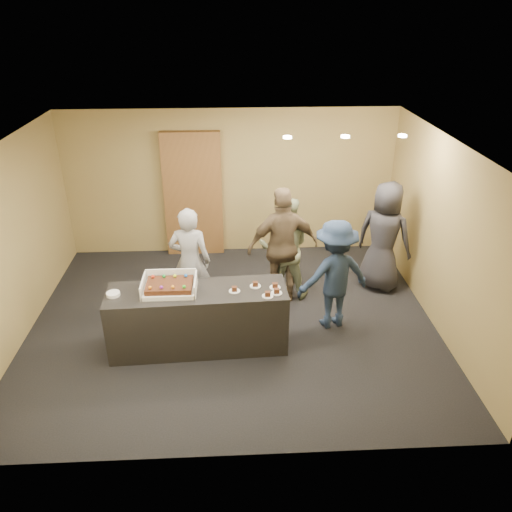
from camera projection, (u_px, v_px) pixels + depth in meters
name	position (u px, v px, depth m)	size (l,w,h in m)	color
room	(231.00, 241.00, 6.94)	(6.04, 6.00, 2.70)	black
serving_counter	(198.00, 319.00, 6.82)	(2.40, 0.70, 0.90)	black
storage_cabinet	(193.00, 195.00, 9.13)	(1.06, 0.15, 2.33)	brown
cake_box	(170.00, 287.00, 6.61)	(0.71, 0.49, 0.21)	white
sheet_cake	(169.00, 285.00, 6.56)	(0.60, 0.42, 0.12)	black
plate_stack	(113.00, 294.00, 6.50)	(0.18, 0.18, 0.04)	white
slice_a	(234.00, 290.00, 6.60)	(0.15, 0.15, 0.07)	white
slice_b	(255.00, 285.00, 6.71)	(0.15, 0.15, 0.07)	white
slice_c	(268.00, 295.00, 6.48)	(0.15, 0.15, 0.07)	white
slice_d	(275.00, 286.00, 6.68)	(0.15, 0.15, 0.07)	white
slice_e	(277.00, 292.00, 6.55)	(0.15, 0.15, 0.07)	white
person_server_grey	(190.00, 261.00, 7.46)	(0.62, 0.41, 1.71)	#96959A
person_sage_man	(284.00, 248.00, 7.90)	(0.82, 0.64, 1.69)	gray
person_navy_man	(334.00, 275.00, 7.14)	(1.07, 0.62, 1.66)	#1C2B46
person_brown_extra	(283.00, 247.00, 7.70)	(1.11, 0.46, 1.90)	brown
person_dark_suit	(384.00, 237.00, 8.08)	(0.90, 0.59, 1.84)	#27272C
ceiling_spotlights	(345.00, 136.00, 6.85)	(1.72, 0.12, 0.03)	#FFEAC6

